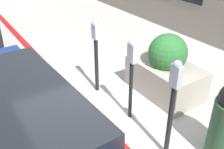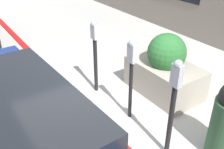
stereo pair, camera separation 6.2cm
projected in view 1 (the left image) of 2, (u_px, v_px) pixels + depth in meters
name	position (u px, v px, depth m)	size (l,w,h in m)	color
ground_plane	(105.00, 124.00, 4.54)	(40.00, 40.00, 0.00)	beige
curb_strip	(101.00, 125.00, 4.49)	(24.50, 0.16, 0.04)	red
parking_meter_nearest	(173.00, 100.00, 3.49)	(0.15, 0.12, 1.56)	black
parking_meter_second	(132.00, 67.00, 4.25)	(0.16, 0.13, 1.48)	black
parking_meter_middle	(96.00, 48.00, 5.06)	(0.16, 0.13, 1.50)	black
planter_box	(166.00, 70.00, 5.19)	(1.51, 0.90, 1.27)	#A39989
parked_car_middle	(3.00, 136.00, 3.21)	(4.75, 2.07, 1.35)	navy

